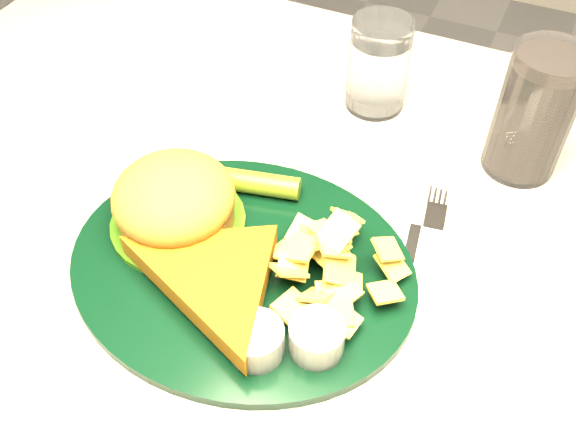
% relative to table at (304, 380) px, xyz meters
% --- Properties ---
extents(table, '(1.20, 0.80, 0.75)m').
position_rel_table_xyz_m(table, '(0.00, 0.00, 0.00)').
color(table, '#ABA59A').
rests_on(table, ground).
extents(dinner_plate, '(0.37, 0.31, 0.08)m').
position_rel_table_xyz_m(dinner_plate, '(-0.03, -0.10, 0.41)').
color(dinner_plate, black).
rests_on(dinner_plate, table).
extents(water_glass, '(0.08, 0.08, 0.12)m').
position_rel_table_xyz_m(water_glass, '(-0.00, 0.21, 0.43)').
color(water_glass, white).
rests_on(water_glass, table).
extents(cola_glass, '(0.10, 0.10, 0.15)m').
position_rel_table_xyz_m(cola_glass, '(0.19, 0.17, 0.45)').
color(cola_glass, black).
rests_on(cola_glass, table).
extents(fork_napkin, '(0.15, 0.18, 0.01)m').
position_rel_table_xyz_m(fork_napkin, '(0.12, -0.03, 0.38)').
color(fork_napkin, white).
rests_on(fork_napkin, table).
extents(ramekin, '(0.06, 0.06, 0.03)m').
position_rel_table_xyz_m(ramekin, '(-0.23, 0.09, 0.39)').
color(ramekin, silver).
rests_on(ramekin, table).
extents(wrapped_straw, '(0.19, 0.14, 0.01)m').
position_rel_table_xyz_m(wrapped_straw, '(0.03, 0.10, 0.38)').
color(wrapped_straw, white).
rests_on(wrapped_straw, table).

